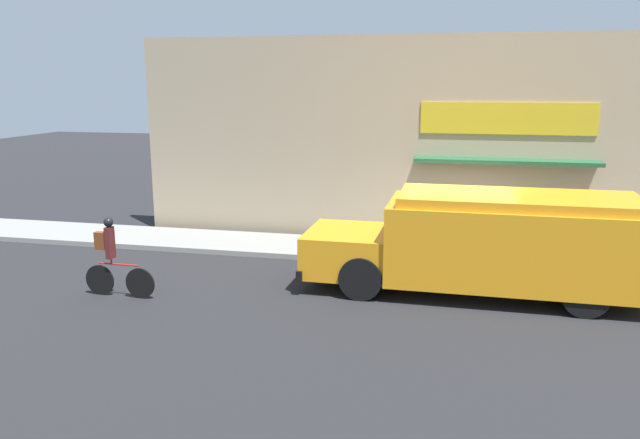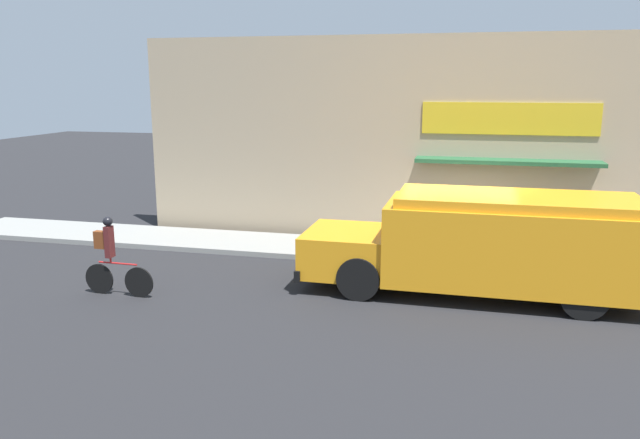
% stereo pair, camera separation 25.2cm
% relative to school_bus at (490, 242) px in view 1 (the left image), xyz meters
% --- Properties ---
extents(ground_plane, '(70.00, 70.00, 0.00)m').
position_rel_school_bus_xyz_m(ground_plane, '(-0.68, 1.57, -1.11)').
color(ground_plane, '#232326').
extents(sidewalk, '(28.00, 2.06, 0.13)m').
position_rel_school_bus_xyz_m(sidewalk, '(-0.68, 2.60, -1.04)').
color(sidewalk, gray).
rests_on(sidewalk, ground_plane).
extents(storefront, '(17.70, 0.92, 5.52)m').
position_rel_school_bus_xyz_m(storefront, '(-0.65, 3.99, 1.65)').
color(storefront, tan).
rests_on(storefront, ground_plane).
extents(school_bus, '(6.89, 2.69, 2.11)m').
position_rel_school_bus_xyz_m(school_bus, '(0.00, 0.00, 0.00)').
color(school_bus, orange).
rests_on(school_bus, ground_plane).
extents(cyclist, '(1.55, 0.20, 1.65)m').
position_rel_school_bus_xyz_m(cyclist, '(-7.48, -1.81, -0.31)').
color(cyclist, black).
rests_on(cyclist, ground_plane).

